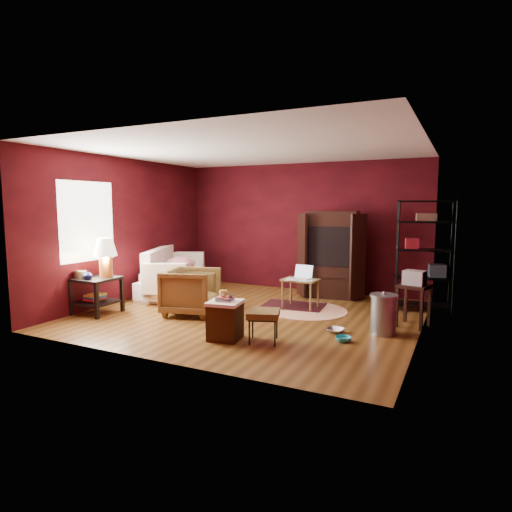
% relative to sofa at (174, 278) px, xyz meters
% --- Properties ---
extents(room, '(5.54, 5.04, 2.84)m').
position_rel_sofa_xyz_m(room, '(2.18, -0.78, 1.04)').
color(room, brown).
rests_on(room, ground).
extents(sofa, '(0.66, 1.87, 0.72)m').
position_rel_sofa_xyz_m(sofa, '(0.00, 0.00, 0.00)').
color(sofa, white).
rests_on(sofa, ground).
extents(armchair, '(0.99, 1.03, 0.88)m').
position_rel_sofa_xyz_m(armchair, '(1.28, -1.20, 0.08)').
color(armchair, black).
rests_on(armchair, ground).
extents(pet_bowl_steel, '(0.27, 0.10, 0.26)m').
position_rel_sofa_xyz_m(pet_bowl_steel, '(3.83, -1.17, -0.23)').
color(pet_bowl_steel, '#BBBCC2').
rests_on(pet_bowl_steel, ground).
extents(pet_bowl_turquoise, '(0.24, 0.16, 0.23)m').
position_rel_sofa_xyz_m(pet_bowl_turquoise, '(4.04, -1.53, -0.25)').
color(pet_bowl_turquoise, '#29B2C0').
rests_on(pet_bowl_turquoise, ground).
extents(vase, '(0.21, 0.21, 0.16)m').
position_rel_sofa_xyz_m(vase, '(-0.21, -2.08, 0.35)').
color(vase, '#0C0D40').
rests_on(vase, side_table).
extents(mug, '(0.14, 0.12, 0.12)m').
position_rel_sofa_xyz_m(mug, '(2.49, -2.17, 0.31)').
color(mug, '#FFEE7C').
rests_on(mug, hamper).
extents(side_table, '(0.68, 0.68, 1.32)m').
position_rel_sofa_xyz_m(side_table, '(-0.17, -1.82, 0.43)').
color(side_table, black).
rests_on(side_table, ground).
extents(sofa_cushions, '(1.64, 2.32, 0.91)m').
position_rel_sofa_xyz_m(sofa_cushions, '(0.03, -0.05, 0.08)').
color(sofa_cushions, white).
rests_on(sofa_cushions, sofa).
extents(hamper, '(0.51, 0.51, 0.63)m').
position_rel_sofa_xyz_m(hamper, '(2.51, -2.16, -0.07)').
color(hamper, '#43240F').
rests_on(hamper, ground).
extents(footstool, '(0.55, 0.55, 0.44)m').
position_rel_sofa_xyz_m(footstool, '(3.05, -2.03, 0.02)').
color(footstool, black).
rests_on(footstool, ground).
extents(rug_round, '(1.59, 1.59, 0.01)m').
position_rel_sofa_xyz_m(rug_round, '(3.01, -0.09, -0.35)').
color(rug_round, white).
rests_on(rug_round, ground).
extents(rug_oriental, '(1.20, 0.87, 0.01)m').
position_rel_sofa_xyz_m(rug_oriental, '(2.66, 0.13, -0.34)').
color(rug_oriental, '#4A131B').
rests_on(rug_oriental, ground).
extents(laptop_desk, '(0.66, 0.52, 0.78)m').
position_rel_sofa_xyz_m(laptop_desk, '(2.83, 0.04, 0.13)').
color(laptop_desk, olive).
rests_on(laptop_desk, ground).
extents(tv_armoire, '(1.38, 0.83, 1.77)m').
position_rel_sofa_xyz_m(tv_armoire, '(3.05, 1.22, 0.56)').
color(tv_armoire, black).
rests_on(tv_armoire, ground).
extents(wire_shelving, '(1.02, 0.59, 1.97)m').
position_rel_sofa_xyz_m(wire_shelving, '(4.87, 0.85, 0.72)').
color(wire_shelving, black).
rests_on(wire_shelving, ground).
extents(small_stand, '(0.53, 0.53, 0.88)m').
position_rel_sofa_xyz_m(small_stand, '(4.82, -0.31, 0.30)').
color(small_stand, black).
rests_on(small_stand, ground).
extents(trash_can, '(0.47, 0.47, 0.64)m').
position_rel_sofa_xyz_m(trash_can, '(4.47, -0.92, -0.06)').
color(trash_can, '#9A9DA1').
rests_on(trash_can, ground).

